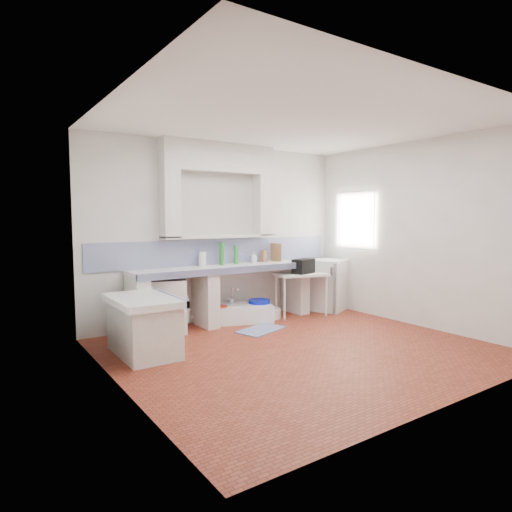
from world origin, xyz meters
TOP-DOWN VIEW (x-y plane):
  - floor at (0.00, 0.00)m, footprint 4.50×4.50m
  - ceiling at (0.00, 0.00)m, footprint 4.50×4.50m
  - wall_back at (0.00, 2.00)m, footprint 4.50×0.00m
  - wall_front at (0.00, -2.00)m, footprint 4.50×0.00m
  - wall_left at (-2.25, 0.00)m, footprint 0.00×4.50m
  - wall_right at (2.25, 0.00)m, footprint 0.00×4.50m
  - alcove_mass at (-0.10, 1.88)m, footprint 1.90×0.25m
  - window_frame at (2.42, 1.20)m, footprint 0.35×0.86m
  - lace_valance at (2.28, 1.20)m, footprint 0.01×0.84m
  - counter_slab at (-0.10, 1.70)m, footprint 3.00×0.60m
  - counter_lip at (-0.10, 1.42)m, footprint 3.00×0.04m
  - counter_pier_left at (-1.50, 1.70)m, footprint 0.20×0.55m
  - counter_pier_mid at (-0.45, 1.70)m, footprint 0.20×0.55m
  - counter_pier_right at (1.30, 1.70)m, footprint 0.20×0.55m
  - peninsula_top at (-1.70, 0.90)m, footprint 0.70×1.10m
  - peninsula_base at (-1.70, 0.90)m, footprint 0.60×1.00m
  - peninsula_lip at (-1.37, 0.90)m, footprint 0.04×1.10m
  - backsplash at (0.00, 1.99)m, footprint 4.27×0.03m
  - stove at (-1.08, 1.72)m, footprint 0.67×0.66m
  - sink at (0.13, 1.66)m, footprint 1.12×0.84m
  - side_table at (1.23, 1.45)m, footprint 0.95×0.69m
  - fridge at (1.90, 1.53)m, footprint 0.77×0.77m
  - bucket_red at (-0.24, 1.70)m, footprint 0.37×0.37m
  - bucket_orange at (0.26, 1.66)m, footprint 0.35×0.35m
  - bucket_blue at (0.46, 1.58)m, footprint 0.39×0.39m
  - basin_white at (0.66, 1.59)m, footprint 0.50×0.50m
  - water_bottle_a at (-0.00, 1.85)m, footprint 0.08×0.08m
  - water_bottle_b at (0.09, 1.85)m, footprint 0.10×0.10m
  - black_bag at (1.26, 1.44)m, footprint 0.42×0.31m
  - green_bottle_a at (-0.08, 1.84)m, footprint 0.10×0.10m
  - green_bottle_b at (0.19, 1.85)m, footprint 0.08×0.08m
  - knife_block at (0.74, 1.85)m, footprint 0.11×0.10m
  - cutting_board at (1.00, 1.85)m, footprint 0.08×0.22m
  - paper_towel at (-0.42, 1.85)m, footprint 0.12×0.12m
  - soap_bottle at (0.52, 1.84)m, footprint 0.10×0.10m
  - rug at (0.11, 1.03)m, footprint 0.82×0.61m

SIDE VIEW (x-z plane):
  - floor at x=0.00m, z-range 0.00..0.00m
  - rug at x=0.11m, z-range 0.00..0.01m
  - basin_white at x=0.66m, z-range 0.00..0.15m
  - sink at x=0.13m, z-range 0.00..0.24m
  - bucket_orange at x=0.26m, z-range 0.00..0.26m
  - water_bottle_a at x=0.00m, z-range 0.00..0.27m
  - bucket_red at x=-0.24m, z-range 0.00..0.28m
  - bucket_blue at x=0.46m, z-range 0.00..0.33m
  - water_bottle_b at x=0.09m, z-range 0.00..0.34m
  - peninsula_base at x=-1.70m, z-range 0.00..0.62m
  - side_table at x=1.23m, z-range 0.34..0.38m
  - stove at x=-1.08m, z-range 0.00..0.77m
  - counter_pier_left at x=-1.50m, z-range 0.00..0.82m
  - counter_pier_mid at x=-0.45m, z-range 0.00..0.82m
  - counter_pier_right at x=1.30m, z-range 0.00..0.82m
  - fridge at x=1.90m, z-range 0.00..0.90m
  - peninsula_top at x=-1.70m, z-range 0.62..0.70m
  - peninsula_lip at x=-1.37m, z-range 0.61..0.71m
  - black_bag at x=1.26m, z-range 0.71..0.95m
  - counter_slab at x=-0.10m, z-range 0.82..0.90m
  - counter_lip at x=-0.10m, z-range 0.81..0.91m
  - soap_bottle at x=0.52m, z-range 0.90..1.08m
  - knife_block at x=0.74m, z-range 0.90..1.09m
  - paper_towel at x=-0.42m, z-range 0.90..1.12m
  - cutting_board at x=1.00m, z-range 0.90..1.21m
  - green_bottle_b at x=0.19m, z-range 0.90..1.21m
  - green_bottle_a at x=-0.08m, z-range 0.90..1.25m
  - backsplash at x=0.00m, z-range 0.90..1.30m
  - wall_back at x=0.00m, z-range -0.85..3.65m
  - wall_front at x=0.00m, z-range -0.85..3.65m
  - wall_left at x=-2.25m, z-range -0.85..3.65m
  - wall_right at x=2.25m, z-range -0.85..3.65m
  - window_frame at x=2.42m, z-range 1.07..2.13m
  - lace_valance at x=2.28m, z-range 1.86..2.10m
  - alcove_mass at x=-0.10m, z-range 2.35..2.80m
  - ceiling at x=0.00m, z-range 2.80..2.80m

